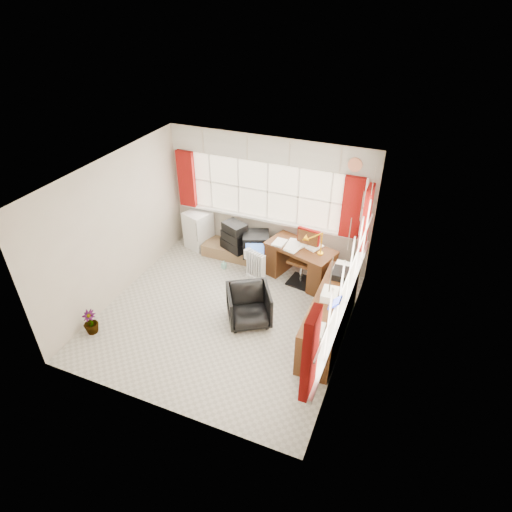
{
  "coord_description": "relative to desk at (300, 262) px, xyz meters",
  "views": [
    {
      "loc": [
        2.6,
        -4.91,
        4.84
      ],
      "look_at": [
        0.35,
        0.55,
        0.96
      ],
      "focal_mm": 30.0,
      "sensor_mm": 36.0,
      "label": 1
    }
  ],
  "objects": [
    {
      "name": "ground",
      "position": [
        -0.85,
        -1.46,
        -0.4
      ],
      "size": [
        4.0,
        4.0,
        0.0
      ],
      "primitive_type": "plane",
      "color": "beige",
      "rests_on": "ground"
    },
    {
      "name": "curtains",
      "position": [
        0.07,
        -0.54,
        1.05
      ],
      "size": [
        3.83,
        3.83,
        1.15
      ],
      "color": "maroon",
      "rests_on": "room_walls"
    },
    {
      "name": "task_chair",
      "position": [
        0.08,
        0.03,
        0.15
      ],
      "size": [
        0.5,
        0.52,
        1.05
      ],
      "color": "black",
      "rests_on": "ground"
    },
    {
      "name": "office_chair",
      "position": [
        -0.42,
        -1.43,
        -0.09
      ],
      "size": [
        0.94,
        0.95,
        0.64
      ],
      "primitive_type": "imported",
      "rotation": [
        0.0,
        0.0,
        0.55
      ],
      "color": "black",
      "rests_on": "ground"
    },
    {
      "name": "room_walls",
      "position": [
        -0.85,
        -1.46,
        1.1
      ],
      "size": [
        4.0,
        4.0,
        4.0
      ],
      "color": "beige",
      "rests_on": "ground"
    },
    {
      "name": "tv_bench",
      "position": [
        -1.4,
        0.26,
        -0.28
      ],
      "size": [
        1.4,
        0.5,
        0.25
      ],
      "primitive_type": "cube",
      "color": "#936C49",
      "rests_on": "ground"
    },
    {
      "name": "crt_tv",
      "position": [
        -0.94,
        0.15,
        0.07
      ],
      "size": [
        0.63,
        0.6,
        0.45
      ],
      "color": "black",
      "rests_on": "tv_bench"
    },
    {
      "name": "window_back",
      "position": [
        -0.85,
        0.48,
        0.54
      ],
      "size": [
        3.7,
        0.12,
        3.6
      ],
      "color": "#FFEDC9",
      "rests_on": "room_walls"
    },
    {
      "name": "file_tray",
      "position": [
        0.87,
        -0.65,
        0.4
      ],
      "size": [
        0.27,
        0.34,
        0.11
      ],
      "primitive_type": "cube",
      "rotation": [
        0.0,
        0.0,
        0.04
      ],
      "color": "black",
      "rests_on": "credenza"
    },
    {
      "name": "radiator",
      "position": [
        -0.76,
        -0.3,
        -0.16
      ],
      "size": [
        0.42,
        0.28,
        0.59
      ],
      "color": "white",
      "rests_on": "ground"
    },
    {
      "name": "mini_fridge",
      "position": [
        -2.32,
        0.34,
        -0.0
      ],
      "size": [
        0.59,
        0.6,
        0.8
      ],
      "color": "white",
      "rests_on": "ground"
    },
    {
      "name": "window_right",
      "position": [
        1.09,
        -1.46,
        0.54
      ],
      "size": [
        0.12,
        3.7,
        3.6
      ],
      "color": "#FFEDC9",
      "rests_on": "room_walls"
    },
    {
      "name": "desk",
      "position": [
        0.0,
        0.0,
        0.0
      ],
      "size": [
        1.38,
        0.95,
        0.76
      ],
      "color": "#583214",
      "rests_on": "ground"
    },
    {
      "name": "hifi_stack",
      "position": [
        -1.4,
        0.18,
        0.12
      ],
      "size": [
        0.64,
        0.54,
        0.57
      ],
      "color": "black",
      "rests_on": "tv_bench"
    },
    {
      "name": "spray_bottle_a",
      "position": [
        -1.4,
        0.12,
        -0.25
      ],
      "size": [
        0.16,
        0.16,
        0.31
      ],
      "primitive_type": "imported",
      "rotation": [
        0.0,
        0.0,
        0.41
      ],
      "color": "white",
      "rests_on": "ground"
    },
    {
      "name": "credenza",
      "position": [
        0.88,
        -1.26,
        -0.02
      ],
      "size": [
        0.5,
        2.0,
        0.85
      ],
      "color": "#583214",
      "rests_on": "ground"
    },
    {
      "name": "flower_vase",
      "position": [
        -2.65,
        -2.65,
        -0.19
      ],
      "size": [
        0.25,
        0.25,
        0.42
      ],
      "primitive_type": "imported",
      "rotation": [
        0.0,
        0.0,
        0.07
      ],
      "color": "black",
      "rests_on": "ground"
    },
    {
      "name": "desk_lamp",
      "position": [
        0.38,
        -0.08,
        0.63
      ],
      "size": [
        0.16,
        0.13,
        0.45
      ],
      "color": "#F0A80A",
      "rests_on": "desk"
    },
    {
      "name": "overhead_cabinets",
      "position": [
        0.13,
        -0.48,
        1.85
      ],
      "size": [
        3.98,
        3.98,
        0.48
      ],
      "color": "silver",
      "rests_on": "room_walls"
    },
    {
      "name": "spray_bottle_b",
      "position": [
        -1.48,
        -0.21,
        -0.32
      ],
      "size": [
        0.1,
        0.1,
        0.17
      ],
      "primitive_type": "imported",
      "rotation": [
        0.0,
        0.0,
        -0.26
      ],
      "color": "#90D6C3",
      "rests_on": "ground"
    }
  ]
}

